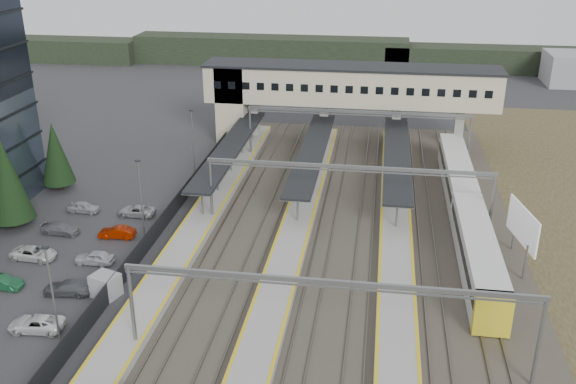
% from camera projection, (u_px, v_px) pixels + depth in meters
% --- Properties ---
extents(ground, '(220.00, 220.00, 0.00)m').
position_uv_depth(ground, '(194.00, 294.00, 54.36)').
color(ground, '#2B2B2D').
rests_on(ground, ground).
extents(lampposts, '(0.50, 53.25, 8.07)m').
position_uv_depth(lampposts, '(104.00, 236.00, 54.90)').
color(lampposts, slate).
rests_on(lampposts, ground).
extents(fence, '(0.08, 90.00, 2.00)m').
position_uv_depth(fence, '(140.00, 251.00, 59.41)').
color(fence, '#26282B').
rests_on(fence, ground).
extents(relay_cabin_far, '(2.63, 2.41, 1.99)m').
position_uv_depth(relay_cabin_far, '(106.00, 285.00, 53.79)').
color(relay_cabin_far, gray).
rests_on(relay_cabin_far, ground).
extents(rail_corridor, '(34.00, 90.00, 0.92)m').
position_uv_depth(rail_corridor, '(310.00, 270.00, 57.53)').
color(rail_corridor, '#36332B').
rests_on(rail_corridor, ground).
extents(canopies, '(23.10, 30.00, 3.28)m').
position_uv_depth(canopies, '(312.00, 151.00, 76.48)').
color(canopies, black).
rests_on(canopies, ground).
extents(footbridge, '(40.40, 6.40, 11.20)m').
position_uv_depth(footbridge, '(330.00, 88.00, 88.49)').
color(footbridge, beige).
rests_on(footbridge, ground).
extents(gantries, '(28.40, 62.28, 7.17)m').
position_uv_depth(gantries, '(340.00, 224.00, 53.12)').
color(gantries, slate).
rests_on(gantries, ground).
extents(train, '(2.84, 39.51, 3.58)m').
position_uv_depth(train, '(466.00, 210.00, 65.44)').
color(train, silver).
rests_on(train, ground).
extents(billboard, '(1.43, 6.55, 5.77)m').
position_uv_depth(billboard, '(523.00, 227.00, 57.40)').
color(billboard, slate).
rests_on(billboard, ground).
extents(treeline_far, '(170.00, 19.00, 7.00)m').
position_uv_depth(treeline_far, '(427.00, 58.00, 134.05)').
color(treeline_far, black).
rests_on(treeline_far, ground).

